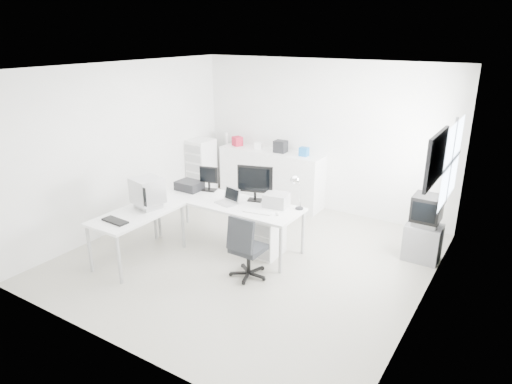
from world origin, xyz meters
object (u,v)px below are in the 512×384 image
Objects in this scene: drawer_pedestal at (267,236)px; sideboard at (271,177)px; lcd_monitor_large at (255,183)px; laser_printer at (276,200)px; office_chair at (249,245)px; laptop at (226,196)px; crt_monitor at (148,193)px; tv_cabinet at (423,242)px; crt_tv at (427,211)px; inkjet_printer at (189,186)px; lcd_monitor_small at (209,179)px; side_desk at (139,236)px; main_desk at (228,223)px; filing_cabinet at (202,169)px.

sideboard reaches higher than drawer_pedestal.
laser_printer is (0.40, -0.03, -0.19)m from lcd_monitor_large.
lcd_monitor_large is 1.17m from office_chair.
laptop is at bearing 145.02° from office_chair.
tv_cabinet is (3.59, 2.00, -0.70)m from crt_monitor.
crt_tv is 0.24× the size of sideboard.
inkjet_printer is at bearing -163.69° from crt_tv.
lcd_monitor_small is at bearing -164.69° from tv_cabinet.
main_desk is at bearing 52.31° from side_desk.
sideboard is at bearing 70.77° from lcd_monitor_small.
drawer_pedestal is 1.92m from crt_monitor.
inkjet_printer reaches higher than tv_cabinet.
laptop is at bearing -63.43° from main_desk.
inkjet_printer is at bearing 169.68° from lcd_monitor_large.
inkjet_printer is 0.96m from crt_monitor.
main_desk is 4.15× the size of lcd_monitor_large.
laptop is 1.18m from crt_monitor.
side_desk is 1.50m from lcd_monitor_small.
main_desk is 6.10× the size of lcd_monitor_small.
filing_cabinet reaches higher than main_desk.
crt_monitor is (0.00, -0.95, 0.15)m from inkjet_printer.
laptop is (0.60, -0.35, -0.08)m from lcd_monitor_small.
crt_tv reaches higher than main_desk.
crt_monitor is (-0.90, -0.75, 0.11)m from laptop.
lcd_monitor_large reaches higher than office_chair.
side_desk is at bearing -164.10° from office_chair.
tv_cabinet is 4.53m from filing_cabinet.
laser_printer is 0.37× the size of office_chair.
tv_cabinet is at bearing -15.76° from sideboard.
filing_cabinet is (-1.35, -0.49, 0.07)m from sideboard.
lcd_monitor_large is 1.04× the size of tv_cabinet.
sideboard reaches higher than laser_printer.
main_desk is at bearing 142.22° from office_chair.
sideboard is at bearing 164.24° from crt_tv.
main_desk is 0.91m from laser_printer.
crt_tv is at bearing 42.07° from crt_monitor.
laser_printer is at bearing 95.52° from office_chair.
inkjet_printer is 3.75m from crt_tv.
inkjet_printer is 1.72m from filing_cabinet.
inkjet_printer is at bearing -178.56° from laptop.
drawer_pedestal is at bearing -151.68° from crt_tv.
office_chair is (1.67, 0.19, -0.50)m from crt_monitor.
lcd_monitor_small reaches higher than inkjet_printer.
inkjet_printer is 0.20× the size of sideboard.
laser_printer reaches higher than main_desk.
laptop is (0.90, 1.00, 0.50)m from side_desk.
laptop is 0.31× the size of filing_cabinet.
main_desk is 2.09m from sideboard.
filing_cabinet is (-1.81, 1.65, -0.27)m from laptop.
inkjet_printer is 0.91× the size of crt_monitor.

